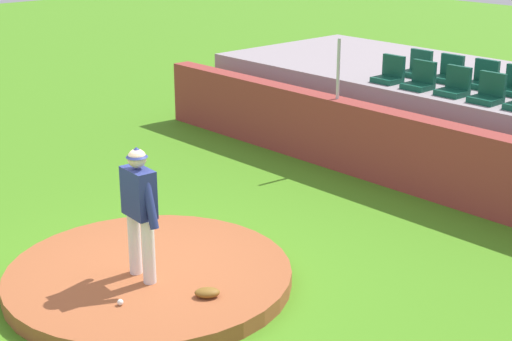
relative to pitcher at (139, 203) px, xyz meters
The scene contains 15 objects.
ground_plane 1.22m from the pitcher, 128.09° to the left, with size 60.00×60.00×0.00m, color #46881C.
pitchers_mound 1.11m from the pitcher, 128.09° to the left, with size 3.65×3.65×0.21m, color #9F542F.
pitcher is the anchor object (origin of this frame).
baseball 1.20m from the pitcher, 55.40° to the right, with size 0.07×0.07×0.07m, color white.
fielding_glove 1.35m from the pitcher, 16.19° to the left, with size 0.30×0.20×0.11m, color brown.
brick_barrier 5.51m from the pitcher, 91.54° to the left, with size 12.51×0.40×1.29m, color #953732.
fence_post_left 5.78m from the pitcher, 107.56° to the left, with size 0.06×0.06×1.09m, color silver.
bleacher_platform 8.27m from the pitcher, 91.02° to the left, with size 11.87×4.13×1.44m, color gray.
stadium_chair_0 6.93m from the pitcher, 103.02° to the left, with size 0.48×0.44×0.50m.
stadium_chair_1 6.78m from the pitcher, 97.12° to the left, with size 0.48×0.44×0.50m.
stadium_chair_2 6.76m from the pitcher, 91.11° to the left, with size 0.48×0.44×0.50m.
stadium_chair_3 6.75m from the pitcher, 85.20° to the left, with size 0.48×0.44×0.50m.
stadium_chair_5 7.76m from the pitcher, 101.53° to the left, with size 0.48×0.44×0.50m.
stadium_chair_6 7.67m from the pitcher, 96.36° to the left, with size 0.48×0.44×0.50m.
stadium_chair_7 7.65m from the pitcher, 90.93° to the left, with size 0.48×0.44×0.50m.
Camera 1 is at (7.52, -5.01, 4.58)m, focal length 54.39 mm.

